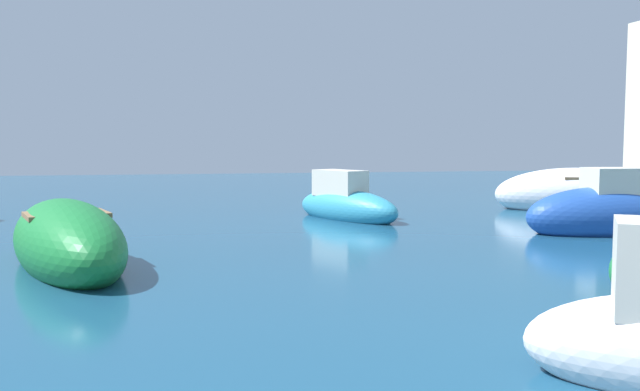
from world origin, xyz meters
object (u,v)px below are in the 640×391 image
moored_boat_5 (346,204)px  moored_boat_1 (67,242)px  moored_boat_3 (607,213)px  moored_boat_8 (576,195)px

moored_boat_5 → moored_boat_1: bearing=-73.6°
moored_boat_1 → moored_boat_3: moored_boat_3 is taller
moored_boat_5 → moored_boat_3: bearing=26.2°
moored_boat_1 → moored_boat_5: (6.41, 5.89, -0.02)m
moored_boat_1 → moored_boat_5: bearing=114.3°
moored_boat_1 → moored_boat_3: size_ratio=1.35×
moored_boat_3 → moored_boat_1: bearing=14.0°
moored_boat_8 → moored_boat_1: bearing=45.8°
moored_boat_8 → moored_boat_3: bearing=84.7°
moored_boat_3 → moored_boat_8: moored_boat_3 is taller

